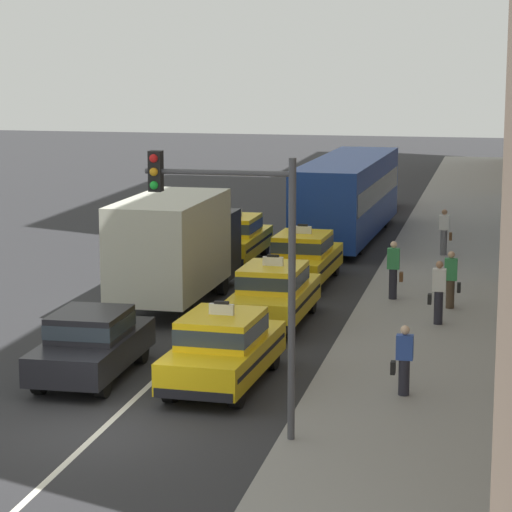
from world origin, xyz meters
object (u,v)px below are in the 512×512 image
sedan_right_fifth (371,191)px  taxi_right_nearest (223,348)px  box_truck_left_second (177,245)px  taxi_left_third (235,237)px  pedestrian_mid_block (444,232)px  pedestrian_by_storefront (394,270)px  pedestrian_far_corner (404,360)px  traffic_light_pole (241,247)px  pedestrian_trailing (451,280)px  taxi_right_third (303,257)px  bus_right_fourth (348,194)px  taxi_right_second (274,293)px  sedan_left_nearest (91,342)px  pedestrian_near_crosswalk (438,292)px

sedan_right_fifth → taxi_right_nearest: bearing=-89.8°
taxi_right_nearest → box_truck_left_second: bearing=112.8°
taxi_left_third → pedestrian_mid_block: 7.55m
pedestrian_by_storefront → pedestrian_far_corner: pedestrian_by_storefront is taller
traffic_light_pole → box_truck_left_second: bearing=111.6°
box_truck_left_second → pedestrian_by_storefront: bearing=12.6°
taxi_right_nearest → pedestrian_far_corner: size_ratio=3.03×
pedestrian_mid_block → pedestrian_trailing: (0.65, -8.71, -0.01)m
taxi_left_third → taxi_right_third: same height
taxi_right_third → pedestrian_mid_block: (4.19, 5.47, 0.11)m
taxi_left_third → bus_right_fourth: (3.24, 5.84, 0.94)m
pedestrian_trailing → sedan_right_fifth: bearing=102.6°
taxi_left_third → taxi_right_second: bearing=-70.3°
box_truck_left_second → sedan_right_fifth: bearing=81.6°
taxi_right_second → pedestrian_far_corner: size_ratio=3.00×
taxi_right_second → pedestrian_trailing: 5.25m
pedestrian_mid_block → pedestrian_trailing: bearing=-85.7°
pedestrian_trailing → taxi_left_third: bearing=140.1°
sedan_left_nearest → pedestrian_mid_block: bearing=67.6°
pedestrian_trailing → pedestrian_far_corner: size_ratio=1.08×
box_truck_left_second → pedestrian_near_crosswalk: size_ratio=4.04×
taxi_right_second → pedestrian_near_crosswalk: (4.44, 0.35, 0.14)m
sedan_left_nearest → bus_right_fourth: bearing=81.6°
taxi_right_nearest → pedestrian_mid_block: bearing=76.9°
box_truck_left_second → pedestrian_by_storefront: size_ratio=4.03×
pedestrian_near_crosswalk → pedestrian_mid_block: size_ratio=1.04×
taxi_right_nearest → bus_right_fourth: (-0.01, 20.79, 0.94)m
sedan_left_nearest → pedestrian_mid_block: size_ratio=2.61×
taxi_right_third → traffic_light_pole: traffic_light_pole is taller
taxi_right_third → pedestrian_far_corner: size_ratio=3.02×
bus_right_fourth → sedan_right_fifth: bus_right_fourth is taller
taxi_right_third → pedestrian_mid_block: taxi_right_third is taller
pedestrian_mid_block → pedestrian_trailing: pedestrian_mid_block is taller
taxi_left_third → bus_right_fourth: bearing=60.9°
pedestrian_near_crosswalk → traffic_light_pole: bearing=-107.5°
sedan_right_fifth → pedestrian_far_corner: pedestrian_far_corner is taller
sedan_left_nearest → pedestrian_trailing: pedestrian_trailing is taller
pedestrian_mid_block → pedestrian_near_crosswalk: bearing=-87.8°
sedan_right_fifth → pedestrian_trailing: pedestrian_trailing is taller
traffic_light_pole → taxi_left_third: bearing=103.6°
sedan_right_fifth → sedan_left_nearest: bearing=-95.7°
box_truck_left_second → pedestrian_by_storefront: 6.43m
taxi_right_nearest → pedestrian_far_corner: bearing=-4.9°
pedestrian_mid_block → traffic_light_pole: (-2.73, -20.72, 2.84)m
box_truck_left_second → sedan_right_fifth: box_truck_left_second is taller
taxi_right_second → pedestrian_far_corner: (4.10, -6.33, 0.03)m
taxi_right_third → traffic_light_pole: bearing=-84.5°
pedestrian_far_corner → sedan_right_fifth: bearing=97.9°
pedestrian_near_crosswalk → pedestrian_mid_block: 10.75m
sedan_left_nearest → bus_right_fourth: size_ratio=0.38×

